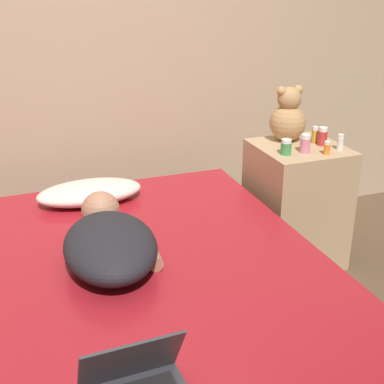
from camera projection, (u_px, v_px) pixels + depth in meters
name	position (u px, v px, depth m)	size (l,w,h in m)	color
ground_plane	(124.00, 364.00, 2.29)	(12.00, 12.00, 0.00)	brown
wall_back	(58.00, 22.00, 2.84)	(8.00, 0.06, 2.60)	tan
bed	(121.00, 319.00, 2.20)	(1.70, 1.88, 0.47)	brown
nightstand	(296.00, 204.00, 3.00)	(0.46, 0.47, 0.68)	tan
pillow	(90.00, 192.00, 2.69)	(0.53, 0.27, 0.11)	beige
person_lying	(110.00, 241.00, 2.14)	(0.41, 0.73, 0.18)	black
teddy_bear	(288.00, 117.00, 2.92)	(0.20, 0.20, 0.30)	tan
bottle_pink	(305.00, 144.00, 2.76)	(0.05, 0.05, 0.10)	pink
bottle_orange	(327.00, 148.00, 2.73)	(0.03, 0.03, 0.07)	orange
bottle_green	(286.00, 147.00, 2.73)	(0.06, 0.06, 0.08)	#3D8E4C
bottle_amber	(315.00, 135.00, 2.91)	(0.03, 0.03, 0.09)	gold
bottle_white	(340.00, 142.00, 2.80)	(0.03, 0.03, 0.08)	white
bottle_red	(323.00, 136.00, 2.87)	(0.05, 0.05, 0.10)	#B72D2D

